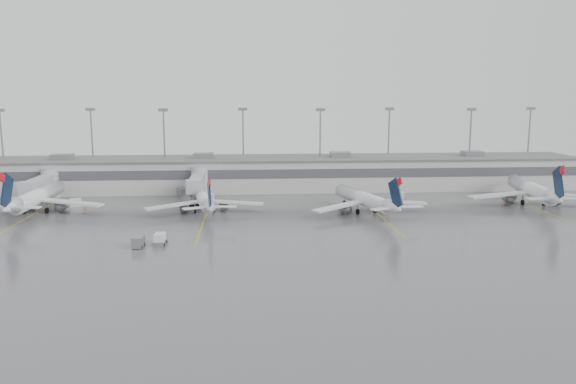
{
  "coord_description": "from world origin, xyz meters",
  "views": [
    {
      "loc": [
        -8.97,
        -84.78,
        23.8
      ],
      "look_at": [
        -1.02,
        24.0,
        5.0
      ],
      "focal_mm": 35.0,
      "sensor_mm": 36.0,
      "label": 1
    }
  ],
  "objects": [
    {
      "name": "stand_markings",
      "position": [
        -0.0,
        24.0,
        0.01
      ],
      "size": [
        105.25,
        40.0,
        0.01
      ],
      "color": "gold",
      "rests_on": "ground"
    },
    {
      "name": "cone_b",
      "position": [
        -20.36,
        37.18,
        0.31
      ],
      "size": [
        0.39,
        0.39,
        0.62
      ],
      "primitive_type": "cone",
      "color": "#ED3B05",
      "rests_on": "ground"
    },
    {
      "name": "terminal",
      "position": [
        -0.01,
        57.98,
        4.17
      ],
      "size": [
        152.0,
        17.0,
        9.45
      ],
      "color": "#B4B4AF",
      "rests_on": "ground"
    },
    {
      "name": "ground",
      "position": [
        0.0,
        0.0,
        0.0
      ],
      "size": [
        260.0,
        260.0,
        0.0
      ],
      "primitive_type": "plane",
      "color": "#545456",
      "rests_on": "ground"
    },
    {
      "name": "cone_d",
      "position": [
        46.06,
        30.23,
        0.32
      ],
      "size": [
        0.4,
        0.4,
        0.64
      ],
      "primitive_type": "cone",
      "color": "#ED3B05",
      "rests_on": "ground"
    },
    {
      "name": "gse_uld_c",
      "position": [
        26.22,
        41.73,
        0.79
      ],
      "size": [
        2.39,
        1.73,
        1.59
      ],
      "primitive_type": "cube",
      "rotation": [
        0.0,
        0.0,
        -0.11
      ],
      "color": "silver",
      "rests_on": "ground"
    },
    {
      "name": "jet_far_left",
      "position": [
        -52.33,
        31.65,
        3.24
      ],
      "size": [
        28.77,
        32.22,
        10.43
      ],
      "rotation": [
        0.0,
        0.0,
        -0.01
      ],
      "color": "silver",
      "rests_on": "ground"
    },
    {
      "name": "cone_c",
      "position": [
        8.71,
        33.17,
        0.38
      ],
      "size": [
        0.48,
        0.48,
        0.76
      ],
      "primitive_type": "cone",
      "color": "#ED3B05",
      "rests_on": "ground"
    },
    {
      "name": "gse_loader",
      "position": [
        -24.28,
        48.09,
        1.06
      ],
      "size": [
        3.32,
        3.97,
        2.13
      ],
      "primitive_type": "cube",
      "rotation": [
        0.0,
        0.0,
        0.42
      ],
      "color": "slate",
      "rests_on": "ground"
    },
    {
      "name": "baggage_tug",
      "position": [
        -23.21,
        4.27,
        0.73
      ],
      "size": [
        2.06,
        3.03,
        1.89
      ],
      "rotation": [
        0.0,
        0.0,
        -0.06
      ],
      "color": "silver",
      "rests_on": "ground"
    },
    {
      "name": "jet_bridge_right",
      "position": [
        -20.5,
        45.72,
        3.87
      ],
      "size": [
        4.0,
        17.2,
        7.0
      ],
      "color": "#9A9C9F",
      "rests_on": "ground"
    },
    {
      "name": "baggage_cart",
      "position": [
        -26.41,
        3.07,
        0.92
      ],
      "size": [
        1.73,
        2.84,
        1.77
      ],
      "rotation": [
        0.0,
        0.0,
        -0.06
      ],
      "color": "slate",
      "rests_on": "ground"
    },
    {
      "name": "gse_uld_b",
      "position": [
        -18.08,
        41.73,
        0.93
      ],
      "size": [
        2.81,
        2.04,
        1.86
      ],
      "primitive_type": "cube",
      "rotation": [
        0.0,
        0.0,
        -0.12
      ],
      "color": "silver",
      "rests_on": "ground"
    },
    {
      "name": "cone_a",
      "position": [
        -43.32,
        34.47,
        0.34
      ],
      "size": [
        0.43,
        0.43,
        0.69
      ],
      "primitive_type": "cone",
      "color": "#ED3B05",
      "rests_on": "ground"
    },
    {
      "name": "jet_far_right",
      "position": [
        53.69,
        32.47,
        3.32
      ],
      "size": [
        29.12,
        32.89,
        10.69
      ],
      "rotation": [
        0.0,
        0.0,
        -0.16
      ],
      "color": "silver",
      "rests_on": "ground"
    },
    {
      "name": "gse_uld_a",
      "position": [
        -46.35,
        37.89,
        0.84
      ],
      "size": [
        2.75,
        2.26,
        1.68
      ],
      "primitive_type": "cube",
      "rotation": [
        0.0,
        0.0,
        0.33
      ],
      "color": "silver",
      "rests_on": "ground"
    },
    {
      "name": "jet_mid_left",
      "position": [
        -18.0,
        29.79,
        2.74
      ],
      "size": [
        24.0,
        27.12,
        8.83
      ],
      "rotation": [
        0.0,
        0.0,
        0.17
      ],
      "color": "silver",
      "rests_on": "ground"
    },
    {
      "name": "jet_bridge_left",
      "position": [
        -55.5,
        45.72,
        3.87
      ],
      "size": [
        4.0,
        17.2,
        7.0
      ],
      "color": "#9A9C9F",
      "rests_on": "ground"
    },
    {
      "name": "light_masts",
      "position": [
        0.0,
        63.75,
        12.03
      ],
      "size": [
        142.4,
        8.0,
        20.6
      ],
      "color": "gray",
      "rests_on": "ground"
    },
    {
      "name": "jet_mid_right",
      "position": [
        15.08,
        26.52,
        2.88
      ],
      "size": [
        24.61,
        27.98,
        9.28
      ],
      "rotation": [
        0.0,
        0.0,
        0.28
      ],
      "color": "silver",
      "rests_on": "ground"
    }
  ]
}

